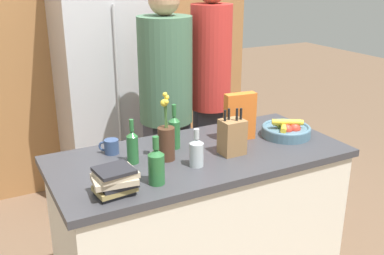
{
  "coord_description": "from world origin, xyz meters",
  "views": [
    {
      "loc": [
        -1.1,
        -2.0,
        1.85
      ],
      "look_at": [
        0.0,
        0.09,
        1.0
      ],
      "focal_mm": 42.0,
      "sensor_mm": 36.0,
      "label": 1
    }
  ],
  "objects": [
    {
      "name": "kitchen_island",
      "position": [
        0.0,
        0.0,
        0.44
      ],
      "size": [
        1.64,
        0.76,
        0.88
      ],
      "color": "silver",
      "rests_on": "ground_plane"
    },
    {
      "name": "cereal_box",
      "position": [
        0.31,
        0.08,
        1.02
      ],
      "size": [
        0.19,
        0.08,
        0.28
      ],
      "color": "orange",
      "rests_on": "kitchen_island"
    },
    {
      "name": "fruit_bowl",
      "position": [
        0.59,
        -0.01,
        0.92
      ],
      "size": [
        0.3,
        0.3,
        0.12
      ],
      "color": "slate",
      "rests_on": "kitchen_island"
    },
    {
      "name": "flower_vase",
      "position": [
        -0.2,
        0.01,
        0.99
      ],
      "size": [
        0.09,
        0.09,
        0.37
      ],
      "color": "#4C2D1E",
      "rests_on": "kitchen_island"
    },
    {
      "name": "person_at_sink",
      "position": [
        0.11,
        0.68,
        0.99
      ],
      "size": [
        0.36,
        0.36,
        1.76
      ],
      "rotation": [
        0.0,
        0.0,
        -0.02
      ],
      "color": "#383842",
      "rests_on": "ground_plane"
    },
    {
      "name": "bottle_oil",
      "position": [
        -0.09,
        0.13,
        0.98
      ],
      "size": [
        0.07,
        0.07,
        0.26
      ],
      "color": "#286633",
      "rests_on": "kitchen_island"
    },
    {
      "name": "refrigerator",
      "position": [
        -0.03,
        1.41,
        0.97
      ],
      "size": [
        0.82,
        0.62,
        1.95
      ],
      "color": "#B7B7BC",
      "rests_on": "ground_plane"
    },
    {
      "name": "knife_block",
      "position": [
        0.15,
        -0.09,
        0.98
      ],
      "size": [
        0.13,
        0.11,
        0.26
      ],
      "color": "olive",
      "rests_on": "kitchen_island"
    },
    {
      "name": "back_wall_wood",
      "position": [
        0.0,
        1.77,
        1.3
      ],
      "size": [
        2.84,
        0.12,
        2.6
      ],
      "color": "#9E6B3D",
      "rests_on": "ground_plane"
    },
    {
      "name": "coffee_mug",
      "position": [
        -0.43,
        0.22,
        0.92
      ],
      "size": [
        0.11,
        0.08,
        0.08
      ],
      "color": "#334770",
      "rests_on": "kitchen_island"
    },
    {
      "name": "bottle_wine",
      "position": [
        -0.1,
        -0.14,
        0.96
      ],
      "size": [
        0.07,
        0.07,
        0.2
      ],
      "color": "#B2BCC1",
      "rests_on": "kitchen_island"
    },
    {
      "name": "bottle_vinegar",
      "position": [
        -0.37,
        0.05,
        0.98
      ],
      "size": [
        0.06,
        0.06,
        0.24
      ],
      "color": "#286633",
      "rests_on": "kitchen_island"
    },
    {
      "name": "person_in_blue",
      "position": [
        0.47,
        0.71,
        1.05
      ],
      "size": [
        0.29,
        0.29,
        1.83
      ],
      "rotation": [
        0.0,
        0.0,
        -0.26
      ],
      "color": "#383842",
      "rests_on": "ground_plane"
    },
    {
      "name": "book_stack",
      "position": [
        -0.57,
        -0.24,
        0.95
      ],
      "size": [
        0.21,
        0.17,
        0.13
      ],
      "color": "#232328",
      "rests_on": "kitchen_island"
    },
    {
      "name": "bottle_water",
      "position": [
        -0.36,
        -0.23,
        0.98
      ],
      "size": [
        0.08,
        0.08,
        0.24
      ],
      "color": "#286633",
      "rests_on": "kitchen_island"
    }
  ]
}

